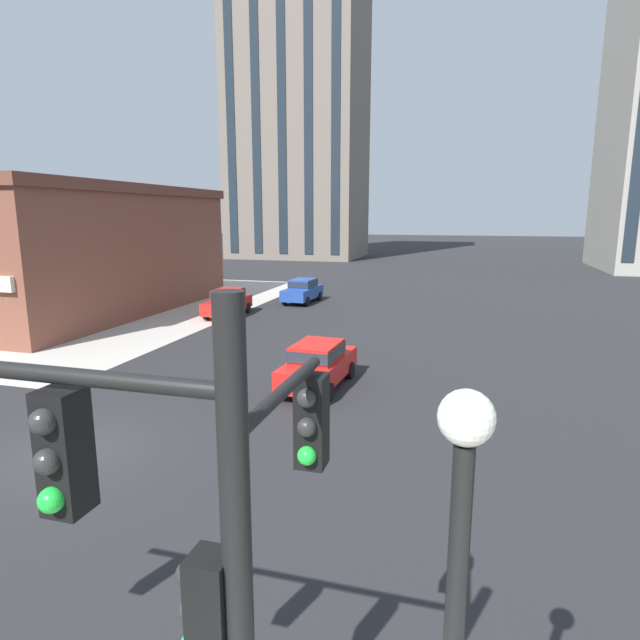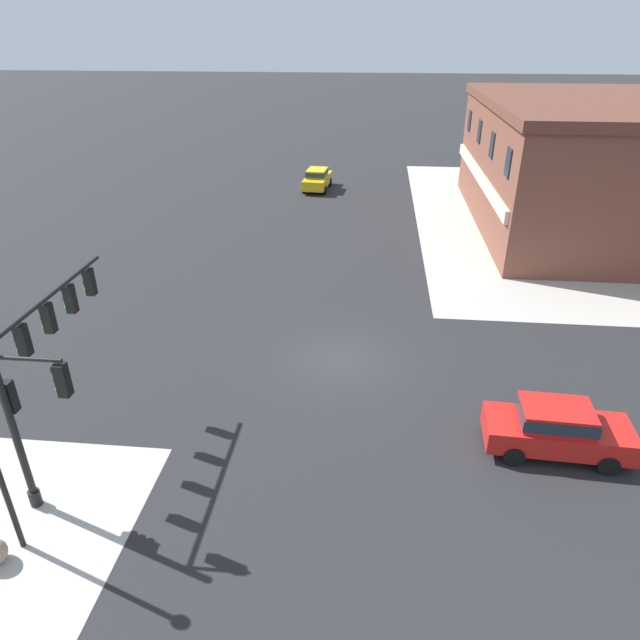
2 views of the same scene
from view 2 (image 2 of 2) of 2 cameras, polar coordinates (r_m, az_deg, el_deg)
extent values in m
plane|color=#262628|center=(22.78, 2.16, -3.98)|extent=(320.00, 320.00, 0.00)
cylinder|color=black|center=(18.29, -26.89, -15.75)|extent=(0.32, 0.32, 0.50)
cylinder|color=black|center=(16.73, -28.80, -9.06)|extent=(0.20, 0.20, 5.76)
cylinder|color=black|center=(17.78, -25.59, 2.33)|extent=(5.87, 0.12, 0.12)
cylinder|color=black|center=(15.26, -27.64, -3.52)|extent=(0.11, 1.80, 0.11)
cube|color=black|center=(16.76, -27.88, -1.81)|extent=(0.28, 0.28, 0.90)
sphere|color=#282828|center=(16.73, -28.55, -0.94)|extent=(0.18, 0.18, 0.18)
sphere|color=#282828|center=(16.85, -28.33, -1.77)|extent=(0.18, 0.18, 0.18)
sphere|color=green|center=(16.97, -28.13, -2.60)|extent=(0.18, 0.18, 0.18)
cube|color=black|center=(17.70, -25.82, 0.19)|extent=(0.28, 0.28, 0.90)
sphere|color=#282828|center=(17.67, -26.44, 1.02)|extent=(0.18, 0.18, 0.18)
sphere|color=#282828|center=(17.79, -26.26, 0.21)|extent=(0.18, 0.18, 0.18)
sphere|color=green|center=(17.90, -26.07, -0.58)|extent=(0.18, 0.18, 0.18)
cube|color=black|center=(18.68, -23.97, 1.98)|extent=(0.28, 0.28, 0.90)
sphere|color=#282828|center=(18.65, -24.56, 2.77)|extent=(0.18, 0.18, 0.18)
sphere|color=#282828|center=(18.76, -24.39, 2.00)|extent=(0.18, 0.18, 0.18)
sphere|color=green|center=(18.87, -24.23, 1.23)|extent=(0.18, 0.18, 0.18)
cube|color=black|center=(19.69, -22.30, 3.59)|extent=(0.28, 0.28, 0.90)
sphere|color=#282828|center=(19.67, -22.86, 4.34)|extent=(0.18, 0.18, 0.18)
sphere|color=#282828|center=(19.77, -22.71, 3.60)|extent=(0.18, 0.18, 0.18)
sphere|color=green|center=(19.87, -22.57, 2.87)|extent=(0.18, 0.18, 0.18)
cube|color=black|center=(16.51, -28.96, -6.80)|extent=(0.28, 0.28, 0.90)
sphere|color=#282828|center=(16.48, -28.89, -5.69)|extent=(0.18, 0.18, 0.18)
sphere|color=#282828|center=(16.62, -28.68, -6.50)|extent=(0.18, 0.18, 0.18)
sphere|color=green|center=(16.76, -28.46, -7.30)|extent=(0.18, 0.18, 0.18)
cube|color=black|center=(15.11, -24.62, -5.54)|extent=(0.28, 0.28, 0.90)
sphere|color=#282828|center=(15.05, -25.36, -4.59)|extent=(0.18, 0.18, 0.18)
sphere|color=#282828|center=(15.19, -25.15, -5.49)|extent=(0.18, 0.18, 0.18)
sphere|color=green|center=(15.34, -24.94, -6.37)|extent=(0.18, 0.18, 0.18)
cube|color=gold|center=(47.52, -0.27, 13.93)|extent=(4.53, 2.11, 0.76)
cube|color=gold|center=(47.22, -0.30, 14.69)|extent=(2.23, 1.66, 0.60)
cube|color=#232D38|center=(47.22, -0.30, 14.69)|extent=(2.32, 1.71, 0.40)
cylinder|color=black|center=(49.07, -0.95, 13.91)|extent=(0.66, 0.27, 0.64)
cylinder|color=black|center=(48.78, 1.03, 13.82)|extent=(0.66, 0.27, 0.64)
cylinder|color=black|center=(46.47, -1.62, 13.12)|extent=(0.66, 0.27, 0.64)
cylinder|color=black|center=(46.17, 0.46, 13.03)|extent=(0.66, 0.27, 0.64)
cube|color=red|center=(19.30, 22.88, -10.52)|extent=(1.98, 4.48, 0.76)
cube|color=red|center=(18.87, 22.82, -8.87)|extent=(1.60, 2.19, 0.60)
cube|color=#232D38|center=(18.87, 22.82, -8.87)|extent=(1.64, 2.28, 0.40)
cylinder|color=black|center=(20.56, 25.93, -10.00)|extent=(0.25, 0.65, 0.64)
cylinder|color=black|center=(19.32, 27.19, -12.97)|extent=(0.25, 0.65, 0.64)
cylinder|color=black|center=(19.86, 18.34, -9.81)|extent=(0.25, 0.65, 0.64)
cylinder|color=black|center=(18.57, 19.05, -12.91)|extent=(0.25, 0.65, 0.64)
cube|color=brown|center=(42.63, 29.57, 13.04)|extent=(19.83, 19.72, 7.45)
cube|color=beige|center=(39.88, 15.83, 13.90)|extent=(18.84, 0.24, 0.70)
cube|color=#1E2833|center=(46.69, 14.91, 18.93)|extent=(1.10, 0.08, 1.50)
cube|color=#1E2833|center=(41.85, 15.86, 17.90)|extent=(1.10, 0.08, 1.50)
cube|color=#1E2833|center=(37.03, 17.03, 16.60)|extent=(1.10, 0.08, 1.50)
cube|color=#1E2833|center=(32.26, 18.53, 14.90)|extent=(1.10, 0.08, 1.50)
camera|label=1|loc=(16.19, -42.18, -0.67)|focal=29.61mm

